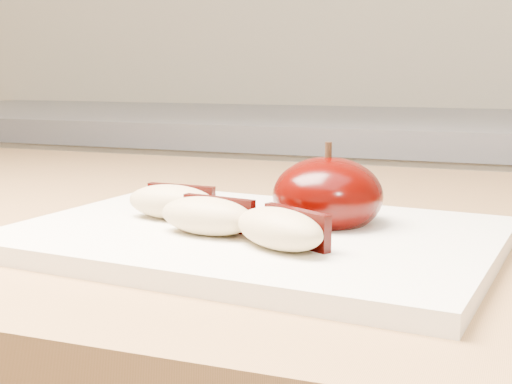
% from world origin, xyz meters
% --- Properties ---
extents(back_cabinet, '(2.40, 0.62, 0.94)m').
position_xyz_m(back_cabinet, '(0.00, 1.20, 0.47)').
color(back_cabinet, silver).
rests_on(back_cabinet, ground).
extents(cutting_board, '(0.34, 0.27, 0.01)m').
position_xyz_m(cutting_board, '(-0.08, 0.38, 0.91)').
color(cutting_board, silver).
rests_on(cutting_board, island_counter).
extents(apple_half, '(0.10, 0.10, 0.07)m').
position_xyz_m(apple_half, '(-0.04, 0.41, 0.93)').
color(apple_half, '#2E0100').
rests_on(apple_half, cutting_board).
extents(apple_wedge_a, '(0.07, 0.04, 0.03)m').
position_xyz_m(apple_wedge_a, '(-0.15, 0.38, 0.93)').
color(apple_wedge_a, tan).
rests_on(apple_wedge_a, cutting_board).
extents(apple_wedge_b, '(0.07, 0.04, 0.03)m').
position_xyz_m(apple_wedge_b, '(-0.10, 0.35, 0.93)').
color(apple_wedge_b, tan).
rests_on(apple_wedge_b, cutting_board).
extents(apple_wedge_c, '(0.08, 0.06, 0.03)m').
position_xyz_m(apple_wedge_c, '(-0.04, 0.33, 0.93)').
color(apple_wedge_c, tan).
rests_on(apple_wedge_c, cutting_board).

